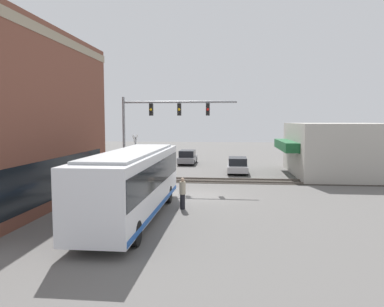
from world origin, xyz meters
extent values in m
plane|color=#605E5B|center=(0.00, 0.00, 0.00)|extent=(120.00, 120.00, 0.00)
cube|color=gray|center=(-3.69, 7.65, 9.35)|extent=(15.13, 0.36, 0.50)
cube|color=black|center=(-3.69, 7.55, 1.70)|extent=(12.54, 0.12, 2.20)
cube|color=#B2ADA3|center=(10.77, -11.80, 2.29)|extent=(11.34, 8.59, 4.58)
cube|color=#19592D|center=(10.77, -6.95, 2.60)|extent=(7.94, 1.20, 0.80)
cube|color=silver|center=(-5.87, 2.80, 1.83)|extent=(11.68, 2.55, 2.81)
cube|color=black|center=(-5.87, 2.80, 2.25)|extent=(11.45, 2.59, 1.18)
cube|color=#194CA5|center=(-5.87, 2.80, 0.59)|extent=(11.45, 2.58, 0.24)
cube|color=#A5A8AA|center=(-5.87, 2.80, 3.30)|extent=(9.93, 2.17, 0.12)
cylinder|color=black|center=(-2.23, 2.80, 0.50)|extent=(1.00, 2.57, 1.00)
cylinder|color=black|center=(-9.91, 2.80, 0.50)|extent=(1.00, 2.57, 1.00)
cylinder|color=gray|center=(4.01, 6.11, 3.30)|extent=(0.20, 0.20, 6.59)
cylinder|color=gray|center=(4.01, 1.86, 6.19)|extent=(0.16, 8.49, 0.16)
cube|color=black|center=(4.01, 3.99, 5.64)|extent=(0.30, 0.27, 0.90)
sphere|color=yellow|center=(3.85, 3.99, 5.64)|extent=(0.20, 0.20, 0.20)
cube|color=black|center=(4.01, 1.86, 5.64)|extent=(0.30, 0.27, 0.90)
sphere|color=yellow|center=(3.85, 1.86, 5.64)|extent=(0.20, 0.20, 0.20)
cube|color=black|center=(4.01, -0.26, 5.64)|extent=(0.30, 0.27, 0.90)
sphere|color=red|center=(3.85, -0.26, 5.64)|extent=(0.20, 0.20, 0.20)
cylinder|color=gray|center=(4.30, 5.30, 1.80)|extent=(0.14, 0.14, 3.60)
cube|color=white|center=(4.30, 5.30, 3.10)|extent=(1.41, 0.06, 1.41)
cube|color=white|center=(4.30, 5.30, 3.10)|extent=(1.41, 0.06, 1.41)
cylinder|color=#38383A|center=(4.30, 5.30, 2.30)|extent=(0.08, 0.90, 0.08)
sphere|color=red|center=(4.25, 4.85, 2.30)|extent=(0.28, 0.28, 0.28)
sphere|color=red|center=(4.25, 5.75, 2.30)|extent=(0.28, 0.28, 0.28)
cube|color=#332D28|center=(6.00, 0.00, 0.01)|extent=(2.60, 60.00, 0.03)
cube|color=#6B6056|center=(5.28, 0.00, 0.07)|extent=(0.07, 60.00, 0.15)
cube|color=#6B6056|center=(6.72, 0.00, 0.07)|extent=(0.07, 60.00, 0.15)
cube|color=#B7B7BC|center=(10.84, -2.60, 0.53)|extent=(4.74, 1.80, 0.54)
cube|color=black|center=(10.60, -2.60, 1.13)|extent=(2.61, 1.62, 0.65)
cylinder|color=black|center=(12.31, -2.60, 0.32)|extent=(0.64, 1.82, 0.64)
cylinder|color=black|center=(9.37, -2.60, 0.32)|extent=(0.64, 1.82, 0.64)
cube|color=slate|center=(17.44, 2.80, 0.55)|extent=(4.58, 1.80, 0.59)
cube|color=black|center=(17.21, 2.80, 1.20)|extent=(2.52, 1.62, 0.69)
cylinder|color=black|center=(18.86, 2.80, 0.32)|extent=(0.64, 1.82, 0.64)
cylinder|color=black|center=(16.02, 2.80, 0.32)|extent=(0.64, 1.82, 0.64)
cylinder|color=black|center=(-3.69, 0.64, 0.41)|extent=(0.28, 0.28, 0.82)
cylinder|color=#B2A58C|center=(-3.69, 0.64, 1.16)|extent=(0.34, 0.34, 0.68)
sphere|color=tan|center=(-3.69, 0.64, 1.61)|extent=(0.22, 0.22, 0.22)
camera|label=1|loc=(-23.65, -1.95, 4.84)|focal=35.00mm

